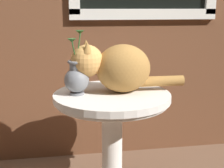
% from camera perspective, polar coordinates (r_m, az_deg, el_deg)
% --- Properties ---
extents(wicker_side_table, '(0.62, 0.62, 0.59)m').
position_cam_1_polar(wicker_side_table, '(1.74, 0.00, -7.21)').
color(wicker_side_table, silver).
rests_on(wicker_side_table, ground_plane).
extents(cat, '(0.61, 0.26, 0.28)m').
position_cam_1_polar(cat, '(1.69, 0.89, 3.02)').
color(cat, '#AD7A3D').
rests_on(cat, wicker_side_table).
extents(pewter_vase_with_ivy, '(0.13, 0.13, 0.33)m').
position_cam_1_polar(pewter_vase_with_ivy, '(1.65, -6.30, 1.20)').
color(pewter_vase_with_ivy, slate).
rests_on(pewter_vase_with_ivy, wicker_side_table).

